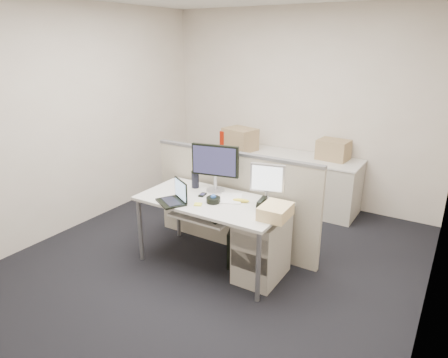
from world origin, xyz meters
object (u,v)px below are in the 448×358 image
Objects in this scene: desk at (212,206)px; monitor_main at (215,168)px; desk_phone at (269,206)px; laptop at (170,192)px.

desk is 2.95× the size of monitor_main.
monitor_main is at bearing 159.33° from desk_phone.
monitor_main is at bearing 114.63° from desk.
desk is at bearing 178.64° from desk_phone.
monitor_main is (-0.10, 0.23, 0.32)m from desk.
laptop is (-0.30, -0.28, 0.18)m from desk.
desk_phone is at bearing 7.59° from desk.
desk is 0.41m from monitor_main.
desk is 0.61m from desk_phone.
desk is 7.02× the size of desk_phone.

